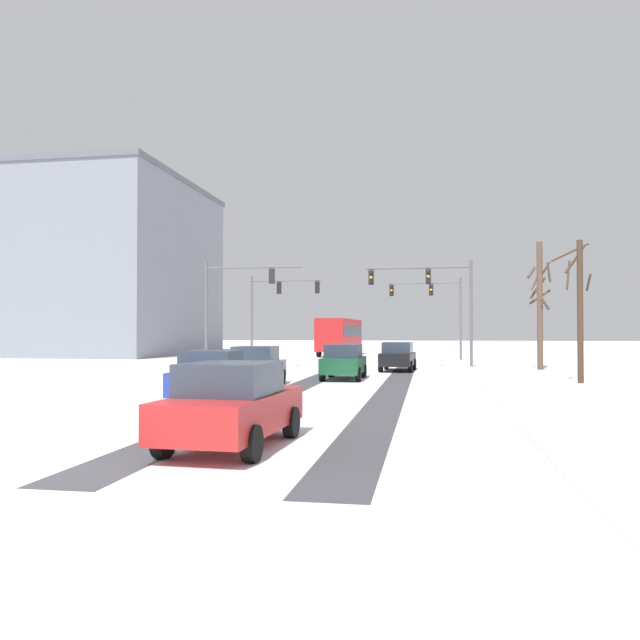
% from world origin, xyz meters
% --- Properties ---
extents(ground_plane, '(300.00, 300.00, 0.00)m').
position_xyz_m(ground_plane, '(0.00, 0.00, 0.00)').
color(ground_plane, white).
extents(wheel_track_left_lane, '(1.14, 34.05, 0.01)m').
position_xyz_m(wheel_track_left_lane, '(4.06, 15.48, 0.00)').
color(wheel_track_left_lane, '#424247').
rests_on(wheel_track_left_lane, ground).
extents(wheel_track_right_lane, '(1.18, 34.05, 0.01)m').
position_xyz_m(wheel_track_right_lane, '(0.25, 15.48, 0.00)').
color(wheel_track_right_lane, '#424247').
rests_on(wheel_track_right_lane, ground).
extents(sidewalk_kerb_right, '(4.00, 34.05, 0.12)m').
position_xyz_m(sidewalk_kerb_right, '(9.35, 13.93, 0.06)').
color(sidewalk_kerb_right, white).
rests_on(sidewalk_kerb_right, ground).
extents(traffic_signal_near_left, '(5.90, 0.50, 6.50)m').
position_xyz_m(traffic_signal_near_left, '(-6.35, 27.02, 4.42)').
color(traffic_signal_near_left, '#56565B').
rests_on(traffic_signal_near_left, ground).
extents(traffic_signal_far_right, '(5.81, 0.59, 6.50)m').
position_xyz_m(traffic_signal_far_right, '(5.96, 41.06, 4.63)').
color(traffic_signal_far_right, '#56565B').
rests_on(traffic_signal_far_right, ground).
extents(traffic_signal_near_right, '(6.41, 0.41, 6.50)m').
position_xyz_m(traffic_signal_near_right, '(5.73, 28.95, 4.66)').
color(traffic_signal_near_right, '#56565B').
rests_on(traffic_signal_near_right, ground).
extents(traffic_signal_far_left, '(5.50, 0.44, 6.50)m').
position_xyz_m(traffic_signal_far_left, '(-6.08, 36.93, 4.62)').
color(traffic_signal_far_left, '#56565B').
rests_on(traffic_signal_far_left, ground).
extents(car_black_lead, '(2.02, 4.19, 1.62)m').
position_xyz_m(car_black_lead, '(3.71, 25.98, 0.82)').
color(car_black_lead, black).
rests_on(car_black_lead, ground).
extents(car_dark_green_second, '(1.85, 4.11, 1.62)m').
position_xyz_m(car_dark_green_second, '(1.53, 19.27, 0.82)').
color(car_dark_green_second, '#194C2D').
rests_on(car_dark_green_second, ground).
extents(car_silver_third, '(1.96, 4.16, 1.62)m').
position_xyz_m(car_silver_third, '(-1.46, 14.95, 0.82)').
color(car_silver_third, '#B7BABF').
rests_on(car_silver_third, ground).
extents(car_blue_fourth, '(1.98, 4.18, 1.62)m').
position_xyz_m(car_blue_fourth, '(-1.28, 9.26, 0.82)').
color(car_blue_fourth, '#233899').
rests_on(car_blue_fourth, ground).
extents(car_red_fifth, '(1.99, 4.18, 1.62)m').
position_xyz_m(car_red_fifth, '(1.69, 1.96, 0.82)').
color(car_red_fifth, red).
rests_on(car_red_fifth, ground).
extents(bus_oncoming, '(3.01, 11.10, 3.38)m').
position_xyz_m(bus_oncoming, '(-2.71, 48.53, 1.99)').
color(bus_oncoming, '#B21E1E').
rests_on(bus_oncoming, ground).
extents(bare_tree_sidewalk_mid, '(1.71, 1.49, 6.16)m').
position_xyz_m(bare_tree_sidewalk_mid, '(11.81, 18.87, 3.31)').
color(bare_tree_sidewalk_mid, '#423023').
rests_on(bare_tree_sidewalk_mid, ground).
extents(bare_tree_sidewalk_far, '(1.47, 1.45, 7.45)m').
position_xyz_m(bare_tree_sidewalk_far, '(11.83, 28.53, 3.94)').
color(bare_tree_sidewalk_far, brown).
rests_on(bare_tree_sidewalk_far, ground).
extents(office_building_far_left_block, '(24.53, 21.59, 16.88)m').
position_xyz_m(office_building_far_left_block, '(-29.57, 47.69, 8.45)').
color(office_building_far_left_block, gray).
rests_on(office_building_far_left_block, ground).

